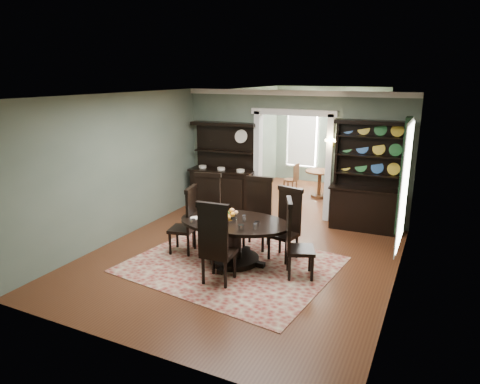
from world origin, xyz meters
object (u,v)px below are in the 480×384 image
at_px(dining_table, 234,234).
at_px(parlor_table, 320,180).
at_px(sideboard, 223,179).
at_px(welsh_dresser, 366,191).

xyz_separation_m(dining_table, parlor_table, (0.21, 4.97, -0.07)).
distance_m(dining_table, sideboard, 3.37).
height_order(dining_table, parlor_table, dining_table).
relative_size(dining_table, parlor_table, 2.66).
xyz_separation_m(dining_table, sideboard, (-1.75, 2.87, 0.21)).
xyz_separation_m(sideboard, welsh_dresser, (3.57, -0.01, 0.11)).
relative_size(dining_table, sideboard, 0.98).
distance_m(sideboard, welsh_dresser, 3.57).
bearing_deg(parlor_table, welsh_dresser, -52.58).
xyz_separation_m(dining_table, welsh_dresser, (1.82, 2.87, 0.31)).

